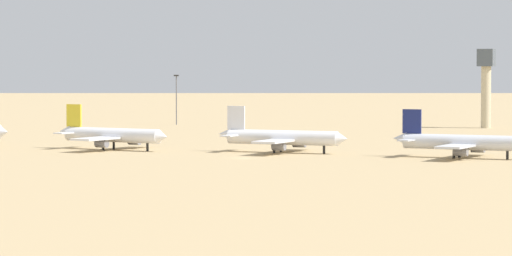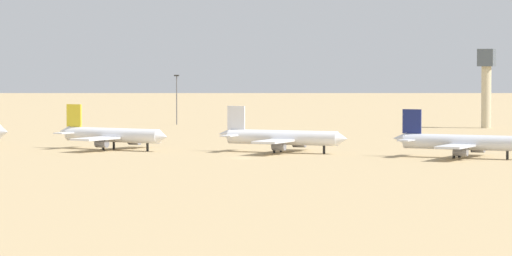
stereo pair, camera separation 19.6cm
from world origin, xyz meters
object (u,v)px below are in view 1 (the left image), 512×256
light_pole_east (176,96)px  parked_jet_navy_4 (461,142)px  parked_jet_yellow_2 (112,135)px  control_tower (486,80)px  parked_jet_white_3 (281,138)px

light_pole_east → parked_jet_navy_4: bearing=-45.3°
parked_jet_yellow_2 → control_tower: size_ratio=1.27×
parked_jet_white_3 → control_tower: bearing=84.7°
parked_jet_white_3 → parked_jet_yellow_2: bearing=-171.3°
parked_jet_navy_4 → light_pole_east: 183.22m
parked_jet_white_3 → parked_jet_navy_4: parked_jet_white_3 is taller
parked_jet_navy_4 → control_tower: (-24.64, 144.24, 12.03)m
parked_jet_yellow_2 → control_tower: 158.42m
parked_jet_navy_4 → parked_jet_yellow_2: bearing=-174.0°
control_tower → light_pole_east: bearing=-172.3°
parked_jet_yellow_2 → parked_jet_white_3: bearing=17.1°
parked_jet_white_3 → control_tower: (18.39, 141.23, 11.97)m
parked_jet_yellow_2 → parked_jet_white_3: (41.72, 4.86, -0.02)m
control_tower → parked_jet_yellow_2: bearing=-112.4°
control_tower → light_pole_east: size_ratio=1.50×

